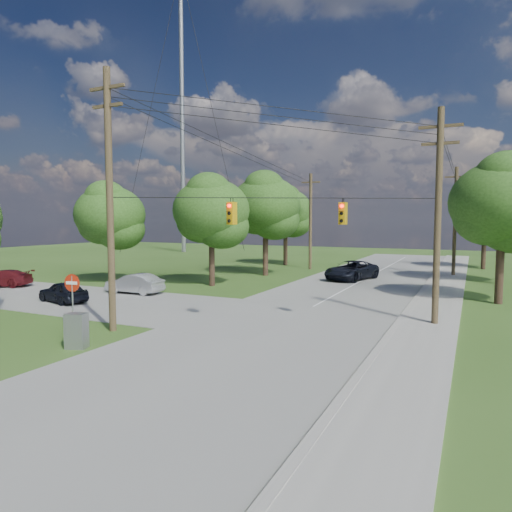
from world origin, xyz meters
The scene contains 23 objects.
ground centered at (0.00, 0.00, 0.00)m, with size 140.00×140.00×0.00m, color #30501A.
main_road centered at (2.00, 5.00, 0.01)m, with size 10.00×100.00×0.03m, color gray.
sidewalk_east centered at (8.70, 5.00, 0.06)m, with size 2.60×100.00×0.12m, color #A3A098.
pole_sw centered at (-4.60, 0.40, 6.23)m, with size 2.00×0.32×12.00m.
pole_ne centered at (8.90, 8.00, 5.47)m, with size 2.00×0.32×10.50m.
pole_north_e centered at (8.90, 30.00, 5.13)m, with size 2.00×0.32×10.00m.
pole_north_w centered at (-5.00, 30.00, 5.13)m, with size 2.00×0.32×10.00m.
power_lines centered at (1.50, 11.54, 9.15)m, with size 13.93×29.62×4.93m.
traffic_signals centered at (2.55, 4.43, 5.50)m, with size 4.91×3.27×1.05m.
radio_mast centered at (-32.00, 46.00, 22.50)m, with size 0.70×0.70×45.00m, color gray.
tree_w_near centered at (-8.00, 15.00, 5.92)m, with size 6.00×6.00×8.40m.
tree_w_mid centered at (-7.00, 23.00, 6.58)m, with size 6.40×6.40×9.22m.
tree_w_far centered at (-9.00, 33.00, 6.25)m, with size 6.00×6.00×8.73m.
tree_e_near centered at (12.00, 16.00, 6.25)m, with size 6.20×6.20×8.81m.
tree_e_mid centered at (12.50, 26.00, 6.91)m, with size 6.60×6.60×9.64m.
tree_e_far centered at (11.50, 38.00, 5.92)m, with size 5.80×5.80×8.32m.
tree_cross_n centered at (-16.00, 12.50, 5.59)m, with size 5.60×5.60×7.91m.
car_cross_dark centered at (-12.59, 4.63, 0.70)m, with size 1.57×3.91×1.33m, color black.
car_cross_silver centered at (-10.89, 9.30, 0.73)m, with size 1.48×4.23×1.39m, color #AAADB1.
car_cross_far centered at (-22.32, 7.40, 0.68)m, with size 1.82×4.48×1.30m, color maroon.
car_main_north centered at (1.06, 23.25, 0.84)m, with size 2.69×5.83×1.62m, color black.
control_cabinet centered at (-3.83, -2.47, 0.71)m, with size 0.79×0.57×1.43m, color gray.
do_not_enter_sign centered at (-6.87, 0.15, 1.86)m, with size 0.86×0.17×2.58m.
Camera 1 is at (10.48, -15.64, 5.15)m, focal length 32.00 mm.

